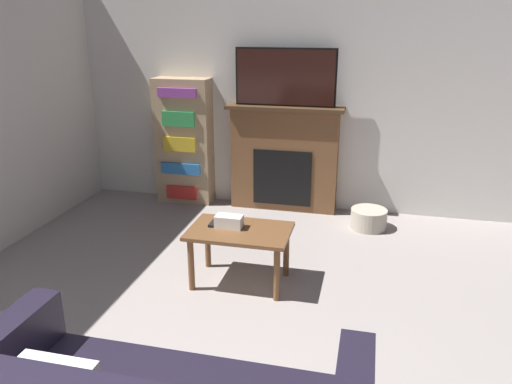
{
  "coord_description": "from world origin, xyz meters",
  "views": [
    {
      "loc": [
        0.81,
        -0.9,
        2.06
      ],
      "look_at": [
        -0.06,
        2.74,
        0.77
      ],
      "focal_mm": 35.0,
      "sensor_mm": 36.0,
      "label": 1
    }
  ],
  "objects_px": {
    "tv": "(285,77)",
    "coffee_table": "(240,238)",
    "fireplace": "(284,158)",
    "bookshelf": "(184,142)",
    "storage_basket": "(369,219)"
  },
  "relations": [
    {
      "from": "coffee_table",
      "to": "bookshelf",
      "type": "bearing_deg",
      "value": 123.04
    },
    {
      "from": "fireplace",
      "to": "bookshelf",
      "type": "xyz_separation_m",
      "value": [
        -1.18,
        -0.02,
        0.13
      ]
    },
    {
      "from": "fireplace",
      "to": "storage_basket",
      "type": "relative_size",
      "value": 3.46
    },
    {
      "from": "fireplace",
      "to": "bookshelf",
      "type": "relative_size",
      "value": 0.89
    },
    {
      "from": "coffee_table",
      "to": "bookshelf",
      "type": "distance_m",
      "value": 2.14
    },
    {
      "from": "bookshelf",
      "to": "storage_basket",
      "type": "height_order",
      "value": "bookshelf"
    },
    {
      "from": "fireplace",
      "to": "storage_basket",
      "type": "xyz_separation_m",
      "value": [
        0.97,
        -0.38,
        -0.49
      ]
    },
    {
      "from": "storage_basket",
      "to": "bookshelf",
      "type": "bearing_deg",
      "value": 170.61
    },
    {
      "from": "fireplace",
      "to": "storage_basket",
      "type": "bearing_deg",
      "value": -21.27
    },
    {
      "from": "fireplace",
      "to": "bookshelf",
      "type": "height_order",
      "value": "bookshelf"
    },
    {
      "from": "tv",
      "to": "bookshelf",
      "type": "xyz_separation_m",
      "value": [
        -1.18,
        -0.0,
        -0.76
      ]
    },
    {
      "from": "fireplace",
      "to": "tv",
      "type": "distance_m",
      "value": 0.89
    },
    {
      "from": "tv",
      "to": "coffee_table",
      "type": "height_order",
      "value": "tv"
    },
    {
      "from": "fireplace",
      "to": "coffee_table",
      "type": "bearing_deg",
      "value": -90.99
    },
    {
      "from": "coffee_table",
      "to": "storage_basket",
      "type": "height_order",
      "value": "coffee_table"
    }
  ]
}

